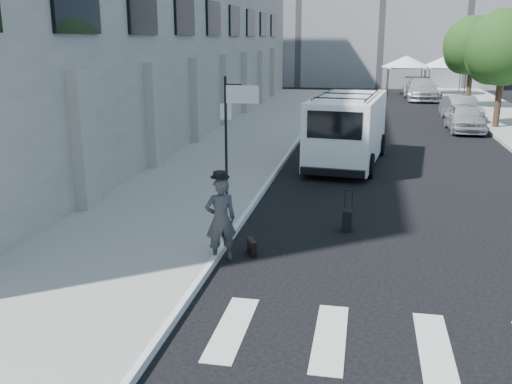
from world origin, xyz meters
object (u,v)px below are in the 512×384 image
at_px(businessman, 221,220).
at_px(cargo_van, 348,128).
at_px(briefcase, 252,247).
at_px(suitcase, 347,220).
at_px(parked_car_a, 465,118).
at_px(parked_car_c, 421,89).
at_px(parked_car_b, 461,109).

bearing_deg(businessman, cargo_van, -130.75).
bearing_deg(briefcase, suitcase, 20.12).
relative_size(parked_car_a, parked_car_c, 0.73).
xyz_separation_m(briefcase, parked_car_b, (7.61, 22.58, 0.53)).
bearing_deg(parked_car_a, parked_car_b, 84.41).
relative_size(businessman, briefcase, 4.16).
height_order(briefcase, parked_car_a, parked_car_a).
distance_m(briefcase, cargo_van, 10.26).
height_order(cargo_van, parked_car_a, cargo_van).
relative_size(businessman, parked_car_a, 0.44).
bearing_deg(parked_car_a, briefcase, -111.27).
height_order(suitcase, parked_car_a, parked_car_a).
distance_m(suitcase, parked_car_b, 21.29).
bearing_deg(businessman, parked_car_a, -140.78).
bearing_deg(parked_car_a, cargo_van, -122.77).
distance_m(parked_car_a, parked_car_b, 3.90).
distance_m(businessman, briefcase, 1.05).
height_order(parked_car_a, parked_car_b, parked_car_a).
xyz_separation_m(businessman, parked_car_a, (7.80, 19.18, -0.21)).
bearing_deg(parked_car_c, parked_car_b, -85.55).
distance_m(suitcase, parked_car_a, 17.47).
bearing_deg(briefcase, parked_car_c, 53.82).
bearing_deg(suitcase, parked_car_a, 75.13).
xyz_separation_m(businessman, suitcase, (2.56, 2.52, -0.65)).
relative_size(businessman, parked_car_b, 0.43).
bearing_deg(parked_car_b, parked_car_a, -102.06).
bearing_deg(parked_car_a, parked_car_c, 93.27).
xyz_separation_m(cargo_van, parked_car_b, (5.91, 12.53, -0.60)).
relative_size(cargo_van, parked_car_b, 1.63).
bearing_deg(briefcase, businessman, -165.50).
bearing_deg(businessman, parked_car_c, -129.97).
relative_size(cargo_van, parked_car_a, 1.68).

